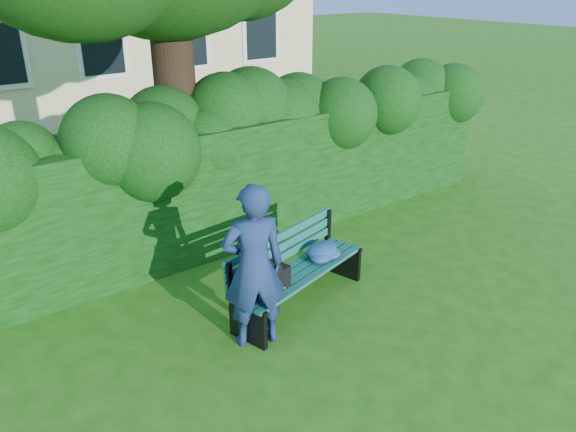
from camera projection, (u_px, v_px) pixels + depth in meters
ground at (318, 303)px, 6.81m from camera, size 80.00×80.00×0.00m
hedge at (221, 184)px, 8.06m from camera, size 10.00×1.00×1.80m
park_bench at (299, 267)px, 6.62m from camera, size 2.03×1.04×0.89m
man_reading at (254, 267)px, 5.76m from camera, size 0.77×0.63×1.82m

